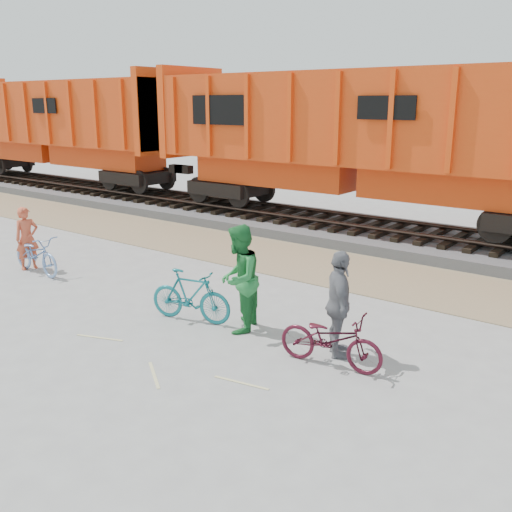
% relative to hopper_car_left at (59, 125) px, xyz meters
% --- Properties ---
extents(ground, '(120.00, 120.00, 0.00)m').
position_rel_hopper_car_left_xyz_m(ground, '(16.06, -9.00, -3.01)').
color(ground, '#9E9E99').
rests_on(ground, ground).
extents(gravel_strip, '(120.00, 3.00, 0.02)m').
position_rel_hopper_car_left_xyz_m(gravel_strip, '(16.06, -3.50, -3.00)').
color(gravel_strip, '#9E8262').
rests_on(gravel_strip, ground).
extents(ballast_bed, '(120.00, 4.00, 0.30)m').
position_rel_hopper_car_left_xyz_m(ballast_bed, '(16.06, 0.00, -2.86)').
color(ballast_bed, slate).
rests_on(ballast_bed, ground).
extents(track, '(120.00, 2.60, 0.24)m').
position_rel_hopper_car_left_xyz_m(track, '(16.06, 0.00, -2.53)').
color(track, black).
rests_on(track, ballast_bed).
extents(hopper_car_left, '(14.00, 3.13, 4.65)m').
position_rel_hopper_car_left_xyz_m(hopper_car_left, '(0.00, 0.00, 0.00)').
color(hopper_car_left, black).
rests_on(hopper_car_left, track).
extents(hopper_car_center, '(14.00, 3.13, 4.65)m').
position_rel_hopper_car_left_xyz_m(hopper_car_center, '(15.00, 0.00, 0.00)').
color(hopper_car_center, black).
rests_on(hopper_car_center, track).
extents(bicycle_blue, '(1.80, 0.71, 0.93)m').
position_rel_hopper_car_left_xyz_m(bicycle_blue, '(10.70, -8.21, -2.54)').
color(bicycle_blue, '#799ED5').
rests_on(bicycle_blue, ground).
extents(bicycle_teal, '(1.71, 0.84, 0.99)m').
position_rel_hopper_car_left_xyz_m(bicycle_teal, '(15.77, -8.24, -2.51)').
color(bicycle_teal, '#146C74').
rests_on(bicycle_teal, ground).
extents(bicycle_maroon, '(1.74, 0.79, 0.88)m').
position_rel_hopper_car_left_xyz_m(bicycle_maroon, '(18.81, -8.32, -2.56)').
color(bicycle_maroon, '#44101E').
rests_on(bicycle_maroon, ground).
extents(person_solo, '(0.49, 0.63, 1.54)m').
position_rel_hopper_car_left_xyz_m(person_solo, '(10.20, -8.11, -2.24)').
color(person_solo, '#C95133').
rests_on(person_solo, ground).
extents(person_man, '(1.03, 1.15, 1.93)m').
position_rel_hopper_car_left_xyz_m(person_man, '(16.77, -8.04, -2.04)').
color(person_man, '#237D37').
rests_on(person_man, ground).
extents(person_woman, '(0.96, 1.07, 1.75)m').
position_rel_hopper_car_left_xyz_m(person_woman, '(18.71, -7.92, -2.13)').
color(person_woman, slate).
rests_on(person_woman, ground).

